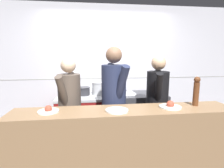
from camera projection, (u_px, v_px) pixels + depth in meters
The scene contains 16 objects.
wall_back_tiled at pixel (107, 71), 3.59m from camera, with size 8.00×0.06×2.60m.
oven_range at pixel (83, 119), 3.28m from camera, with size 0.92×0.71×0.89m.
prep_counter at pixel (137, 116), 3.40m from camera, with size 1.04×0.65×0.89m.
pass_counter at pixel (125, 149), 2.12m from camera, with size 2.64×0.45×1.00m.
stock_pot at pixel (67, 89), 3.21m from camera, with size 0.29×0.29×0.22m.
sauce_pot at pixel (84, 91), 3.24m from camera, with size 0.23×0.23×0.15m.
braising_pot at pixel (99, 88), 3.27m from camera, with size 0.26×0.26×0.24m.
mixing_bowl_steel at pixel (130, 92), 3.29m from camera, with size 0.27×0.27×0.10m.
chefs_knife at pixel (124, 96), 3.12m from camera, with size 0.37×0.24×0.02m.
plated_dish_main at pixel (48, 110), 1.94m from camera, with size 0.23×0.23×0.08m.
plated_dish_appetiser at pixel (117, 110), 1.98m from camera, with size 0.26×0.26×0.02m.
plated_dish_dessert at pixel (170, 106), 2.11m from camera, with size 0.26×0.26×0.09m.
pepper_mill at pixel (196, 91), 2.17m from camera, with size 0.08×0.08×0.37m.
chef_head_cook at pixel (70, 107), 2.53m from camera, with size 0.41×0.69×1.59m.
chef_sous at pixel (114, 101), 2.55m from camera, with size 0.45×0.75×1.74m.
chef_line at pixel (157, 103), 2.68m from camera, with size 0.41×0.70×1.62m.
Camera 1 is at (-0.33, -2.16, 1.63)m, focal length 28.00 mm.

